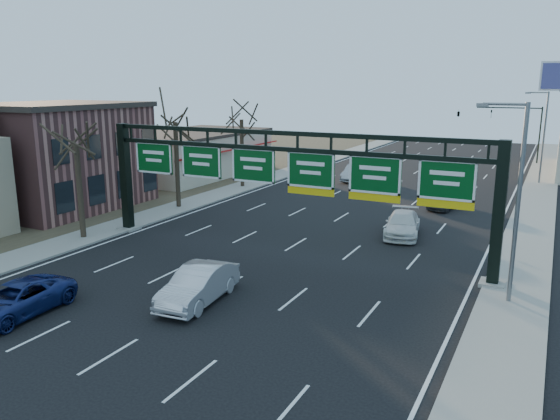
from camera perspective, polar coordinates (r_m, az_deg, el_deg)
The scene contains 19 objects.
ground at distance 25.80m, azimuth -8.01°, elevation -9.28°, with size 160.00×160.00×0.00m, color black.
sidewalk_left at distance 48.59m, azimuth -6.96°, elevation 1.48°, with size 3.00×120.00×0.12m, color gray.
sidewalk_right at distance 40.62m, azimuth 24.65°, elevation -1.94°, with size 3.00×120.00×0.12m, color gray.
dirt_strip_left at distance 56.22m, azimuth -17.36°, elevation 2.52°, with size 21.00×120.00×0.06m, color #473D2B.
lane_markings at distance 42.93m, azimuth 7.39°, elevation -0.15°, with size 21.60×120.00×0.01m, color white.
sign_gantry at distance 31.10m, azimuth 0.41°, elevation 3.59°, with size 24.60×1.20×7.20m.
brick_block at distance 47.00m, azimuth -22.25°, elevation 5.28°, with size 10.40×12.40×8.30m.
cream_strip at distance 60.42m, azimuth -9.13°, elevation 5.89°, with size 10.90×18.40×4.70m.
tree_gantry at distance 36.27m, azimuth -20.69°, elevation 8.08°, with size 3.60×3.60×8.48m.
tree_mid at distance 43.60m, azimuth -10.96°, elevation 10.35°, with size 3.60×3.60×9.24m.
tree_far at distance 51.87m, azimuth -4.06°, elevation 10.54°, with size 3.60×3.60×8.86m.
streetlight_near at distance 25.90m, azimuth 23.41°, elevation 1.60°, with size 2.15×0.22×9.00m.
streetlight_far at distance 59.64m, azimuth 25.76°, elevation 7.31°, with size 2.15×0.22×9.00m.
traffic_signal_mast at distance 75.00m, azimuth 20.93°, elevation 8.98°, with size 10.16×0.54×7.00m.
car_blue_suv at distance 26.26m, azimuth -25.83°, elevation -8.42°, with size 2.39×5.17×1.44m, color navy.
car_silver_sedan at distance 25.28m, azimuth -8.53°, elevation -7.74°, with size 1.77×5.06×1.67m, color silver.
car_white_wagon at distance 36.67m, azimuth 12.68°, elevation -1.45°, with size 2.12×5.21×1.51m, color silver.
car_grey_far at distance 45.33m, azimuth 16.85°, elevation 0.99°, with size 1.65×4.11×1.40m, color #3C3E41.
car_silver_distant at distance 56.52m, azimuth 7.85°, elevation 3.86°, with size 1.72×4.92×1.62m, color #9E9EA2.
Camera 1 is at (13.87, -19.44, 9.76)m, focal length 35.00 mm.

